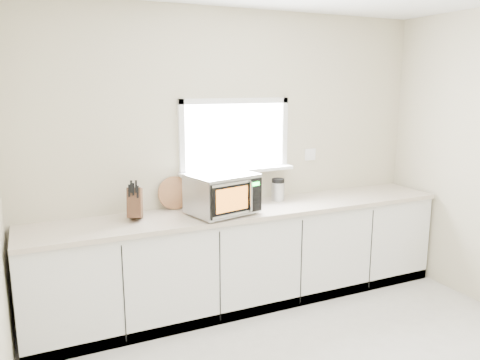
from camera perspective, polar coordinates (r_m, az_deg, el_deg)
back_wall at (r=4.44m, az=-0.70°, el=3.02°), size 4.00×0.17×2.70m
cabinets at (r=4.42m, az=0.91°, el=-9.44°), size 3.92×0.60×0.88m
countertop at (r=4.26m, az=0.99°, el=-3.71°), size 3.92×0.64×0.04m
microwave at (r=4.03m, az=-2.14°, el=-1.63°), size 0.63×0.54×0.35m
knife_block at (r=3.96m, az=-12.70°, el=-2.67°), size 0.18×0.26×0.34m
cutting_board at (r=4.23m, az=-7.99°, el=-1.57°), size 0.30×0.07×0.30m
coffee_grinder at (r=4.53m, az=4.65°, el=-1.15°), size 0.16×0.16×0.22m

